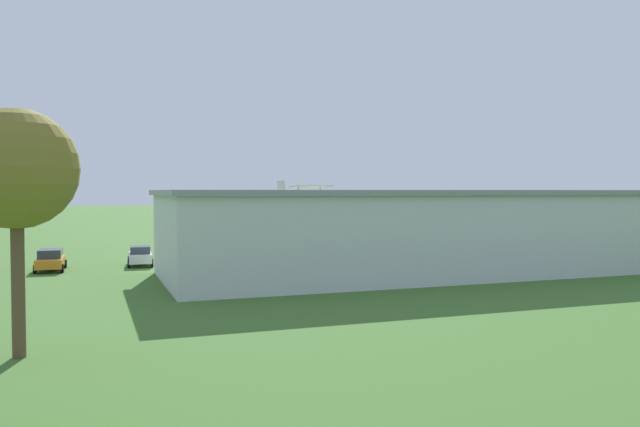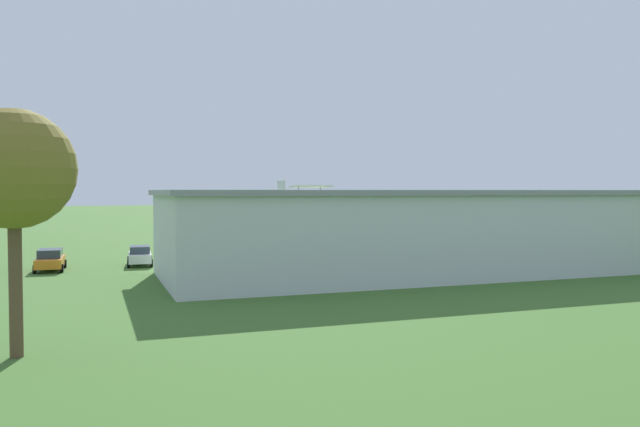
# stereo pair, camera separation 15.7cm
# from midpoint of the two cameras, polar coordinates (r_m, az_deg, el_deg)

# --- Properties ---
(ground_plane) EXTENTS (400.00, 400.00, 0.00)m
(ground_plane) POSITION_cam_midpoint_polar(r_m,az_deg,el_deg) (74.16, -8.69, -2.60)
(ground_plane) COLOR #3D6628
(hangar) EXTENTS (36.90, 15.46, 6.04)m
(hangar) POSITION_cam_midpoint_polar(r_m,az_deg,el_deg) (46.53, 8.48, -1.61)
(hangar) COLOR silver
(hangar) RESTS_ON ground_plane
(biplane) EXTENTS (7.54, 7.60, 3.65)m
(biplane) POSITION_cam_midpoint_polar(r_m,az_deg,el_deg) (73.94, -1.32, 1.58)
(biplane) COLOR silver
(car_silver) EXTENTS (2.32, 4.19, 1.57)m
(car_silver) POSITION_cam_midpoint_polar(r_m,az_deg,el_deg) (52.72, -15.85, -3.65)
(car_silver) COLOR #B7B7BC
(car_silver) RESTS_ON ground_plane
(car_orange) EXTENTS (2.38, 4.67, 1.62)m
(car_orange) POSITION_cam_midpoint_polar(r_m,az_deg,el_deg) (51.68, -23.07, -3.83)
(car_orange) COLOR orange
(car_orange) RESTS_ON ground_plane
(person_at_fence_line) EXTENTS (0.53, 0.53, 1.56)m
(person_at_fence_line) POSITION_cam_midpoint_polar(r_m,az_deg,el_deg) (70.20, 11.17, -2.25)
(person_at_fence_line) COLOR navy
(person_at_fence_line) RESTS_ON ground_plane
(person_near_hangar_door) EXTENTS (0.47, 0.47, 1.69)m
(person_near_hangar_door) POSITION_cam_midpoint_polar(r_m,az_deg,el_deg) (70.30, 15.64, -2.22)
(person_near_hangar_door) COLOR #72338C
(person_near_hangar_door) RESTS_ON ground_plane
(tree_behind_hangar_left) EXTENTS (4.32, 4.32, 8.94)m
(tree_behind_hangar_left) POSITION_cam_midpoint_polar(r_m,az_deg,el_deg) (25.02, -25.74, 3.53)
(tree_behind_hangar_left) COLOR brown
(tree_behind_hangar_left) RESTS_ON ground_plane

